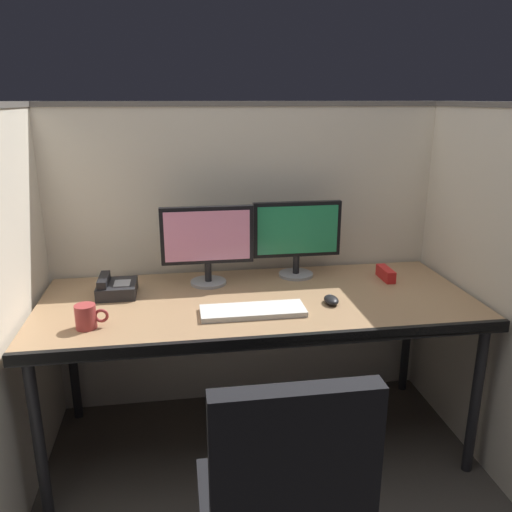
{
  "coord_description": "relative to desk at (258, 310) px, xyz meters",
  "views": [
    {
      "loc": [
        -0.33,
        -1.8,
        1.58
      ],
      "look_at": [
        0.0,
        0.35,
        0.92
      ],
      "focal_mm": 36.22,
      "sensor_mm": 36.0,
      "label": 1
    }
  ],
  "objects": [
    {
      "name": "cubicle_partition_right",
      "position": [
        0.99,
        -0.09,
        0.1
      ],
      "size": [
        0.06,
        1.41,
        1.57
      ],
      "color": "beige",
      "rests_on": "ground"
    },
    {
      "name": "cubicle_partition_rear",
      "position": [
        0.0,
        0.46,
        0.1
      ],
      "size": [
        2.21,
        0.06,
        1.57
      ],
      "color": "beige",
      "rests_on": "ground"
    },
    {
      "name": "cubicle_partition_left",
      "position": [
        -0.99,
        -0.09,
        0.1
      ],
      "size": [
        0.06,
        1.41,
        1.57
      ],
      "color": "beige",
      "rests_on": "ground"
    },
    {
      "name": "desk",
      "position": [
        0.0,
        0.0,
        0.0
      ],
      "size": [
        1.9,
        0.8,
        0.74
      ],
      "color": "#997551",
      "rests_on": "ground"
    },
    {
      "name": "red_stapler",
      "position": [
        0.66,
        0.17,
        0.08
      ],
      "size": [
        0.04,
        0.15,
        0.06
      ],
      "primitive_type": "cube",
      "color": "red",
      "rests_on": "desk"
    },
    {
      "name": "coffee_mug",
      "position": [
        -0.7,
        -0.19,
        0.1
      ],
      "size": [
        0.13,
        0.08,
        0.09
      ],
      "color": "#993333",
      "rests_on": "desk"
    },
    {
      "name": "monitor_right",
      "position": [
        0.24,
        0.28,
        0.27
      ],
      "size": [
        0.43,
        0.17,
        0.37
      ],
      "color": "gray",
      "rests_on": "desk"
    },
    {
      "name": "computer_mouse",
      "position": [
        0.3,
        -0.1,
        0.07
      ],
      "size": [
        0.06,
        0.1,
        0.04
      ],
      "color": "black",
      "rests_on": "desk"
    },
    {
      "name": "keyboard_main",
      "position": [
        -0.05,
        -0.15,
        0.06
      ],
      "size": [
        0.43,
        0.15,
        0.02
      ],
      "primitive_type": "cube",
      "color": "silver",
      "rests_on": "desk"
    },
    {
      "name": "monitor_left",
      "position": [
        -0.2,
        0.23,
        0.27
      ],
      "size": [
        0.43,
        0.17,
        0.37
      ],
      "color": "gray",
      "rests_on": "desk"
    },
    {
      "name": "ground_plane",
      "position": [
        0.0,
        -0.29,
        -0.69
      ],
      "size": [
        8.0,
        8.0,
        0.0
      ],
      "primitive_type": "plane",
      "color": "#423D38"
    },
    {
      "name": "desk_phone",
      "position": [
        -0.62,
        0.15,
        0.08
      ],
      "size": [
        0.17,
        0.19,
        0.09
      ],
      "color": "black",
      "rests_on": "desk"
    }
  ]
}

